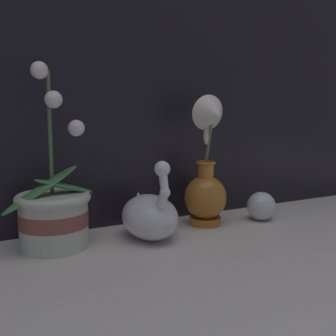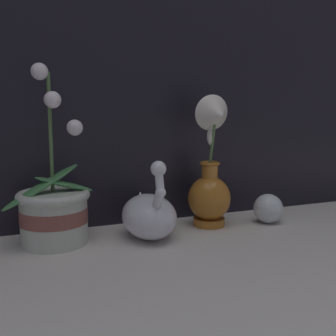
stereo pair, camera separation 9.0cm
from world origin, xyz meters
name	(u,v)px [view 1 (the left image)]	position (x,y,z in m)	size (l,w,h in m)	color
ground_plane	(198,253)	(0.00, 0.00, 0.00)	(2.80, 2.80, 0.00)	beige
orchid_potted_plant	(54,212)	(-0.26, 0.17, 0.08)	(0.20, 0.16, 0.39)	beige
swan_figurine	(149,214)	(-0.05, 0.13, 0.06)	(0.12, 0.19, 0.19)	white
blue_vase	(207,179)	(0.12, 0.16, 0.12)	(0.11, 0.12, 0.33)	#B26B23
glass_sphere	(261,206)	(0.28, 0.14, 0.04)	(0.08, 0.08, 0.08)	silver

